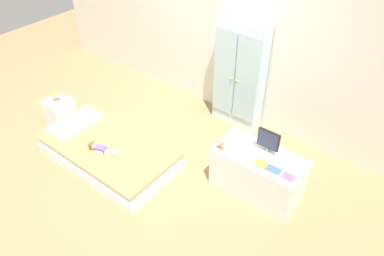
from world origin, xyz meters
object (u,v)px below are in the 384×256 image
at_px(bed, 110,152).
at_px(book_purple, 288,177).
at_px(tv_monitor, 268,141).
at_px(rocking_horse_toy, 221,144).
at_px(tv_stand, 258,173).
at_px(nightstand, 60,112).
at_px(table_lamp, 54,92).
at_px(book_blue, 274,169).
at_px(doll, 98,148).
at_px(wardrobe, 239,76).
at_px(book_orange, 261,164).

bearing_deg(bed, book_purple, 15.48).
relative_size(tv_monitor, rocking_horse_toy, 2.30).
bearing_deg(bed, tv_stand, 22.09).
distance_m(nightstand, tv_stand, 2.81).
height_order(table_lamp, book_purple, table_lamp).
xyz_separation_m(table_lamp, book_blue, (2.96, 0.47, 0.01)).
bearing_deg(doll, tv_stand, 25.78).
distance_m(bed, wardrobe, 1.91).
distance_m(book_orange, book_purple, 0.30).
bearing_deg(book_orange, tv_stand, 122.69).
distance_m(table_lamp, book_orange, 2.86).
xyz_separation_m(nightstand, wardrobe, (1.87, 1.54, 0.53)).
bearing_deg(nightstand, book_orange, 9.53).
xyz_separation_m(table_lamp, wardrobe, (1.87, 1.54, 0.21)).
xyz_separation_m(table_lamp, tv_stand, (2.75, 0.58, -0.25)).
distance_m(bed, book_orange, 1.87).
height_order(wardrobe, book_blue, wardrobe).
distance_m(rocking_horse_toy, book_blue, 0.60).
bearing_deg(book_blue, nightstand, -170.91).
relative_size(bed, tv_monitor, 5.95).
xyz_separation_m(nightstand, table_lamp, (-0.00, 0.00, 0.32)).
relative_size(wardrobe, tv_stand, 1.51).
distance_m(wardrobe, tv_monitor, 1.26).
bearing_deg(table_lamp, wardrobe, 39.58).
xyz_separation_m(tv_stand, book_blue, (0.21, -0.11, 0.26)).
height_order(doll, book_orange, book_orange).
bearing_deg(tv_monitor, table_lamp, -166.42).
relative_size(bed, nightstand, 4.37).
distance_m(tv_monitor, rocking_horse_toy, 0.49).
xyz_separation_m(rocking_horse_toy, book_orange, (0.46, 0.06, -0.05)).
xyz_separation_m(tv_stand, rocking_horse_toy, (-0.39, -0.17, 0.32)).
height_order(doll, tv_monitor, tv_monitor).
xyz_separation_m(bed, book_purple, (2.03, 0.56, 0.40)).
distance_m(doll, book_purple, 2.18).
relative_size(doll, wardrobe, 0.27).
relative_size(table_lamp, book_blue, 1.32).
xyz_separation_m(wardrobe, tv_stand, (0.88, -0.96, -0.46)).
height_order(wardrobe, book_purple, wardrobe).
relative_size(bed, rocking_horse_toy, 13.66).
distance_m(doll, tv_monitor, 1.96).
bearing_deg(nightstand, wardrobe, 39.58).
distance_m(table_lamp, tv_stand, 2.82).
height_order(nightstand, book_purple, book_purple).
height_order(table_lamp, book_blue, table_lamp).
height_order(nightstand, book_orange, book_orange).
height_order(tv_stand, book_orange, book_orange).
bearing_deg(nightstand, table_lamp, 180.00).
height_order(bed, wardrobe, wardrobe).
bearing_deg(table_lamp, bed, -4.74).
relative_size(table_lamp, tv_stand, 0.21).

